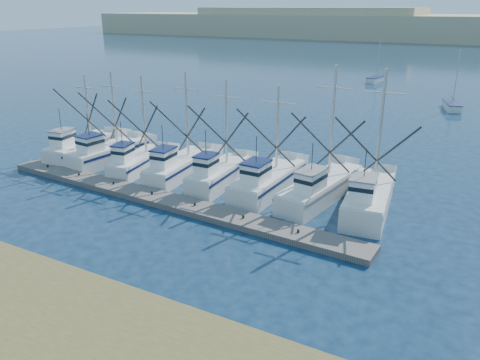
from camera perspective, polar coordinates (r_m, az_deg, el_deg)
name	(u,v)px	position (r m, az deg, el deg)	size (l,w,h in m)	color
ground	(217,275)	(25.82, -2.84, -11.43)	(500.00, 500.00, 0.00)	#0C1F37
floating_dock	(162,200)	(35.02, -9.45, -2.37)	(31.70, 2.11, 0.42)	#66615C
dune_ridge	(473,28)	(229.14, 26.51, 16.26)	(360.00, 60.00, 10.00)	tan
trawler_fleet	(209,171)	(38.28, -3.83, 1.11)	(30.98, 9.87, 9.77)	silver
sailboat_near	(452,106)	(72.77, 24.41, 8.24)	(3.13, 5.85, 8.10)	silver
sailboat_far	(376,79)	(95.34, 16.27, 11.73)	(2.61, 6.45, 8.10)	silver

